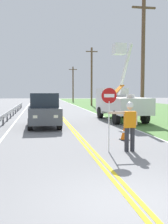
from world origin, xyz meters
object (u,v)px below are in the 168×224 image
object	(u,v)px
utility_pole_far	(73,83)
traffic_cone_lead	(124,133)
flagger_worker	(129,123)
stop_sign_paddle	(109,105)
oncoming_suv_nearest	(44,110)
utility_bucket_truck	(119,102)
utility_pole_near	(143,58)
utility_pole_mid	(92,76)

from	to	relation	value
utility_pole_far	traffic_cone_lead	distance (m)	47.82
flagger_worker	stop_sign_paddle	world-z (taller)	stop_sign_paddle
traffic_cone_lead	oncoming_suv_nearest	bearing A→B (deg)	124.41
utility_bucket_truck	oncoming_suv_nearest	bearing A→B (deg)	-152.32
traffic_cone_lead	utility_pole_far	bearing A→B (deg)	85.70
utility_pole_far	utility_bucket_truck	bearing A→B (deg)	-92.00
flagger_worker	stop_sign_paddle	size ratio (longest dim) A/B	0.78
flagger_worker	oncoming_suv_nearest	distance (m)	7.99
utility_pole_far	stop_sign_paddle	bearing A→B (deg)	-95.61
traffic_cone_lead	utility_pole_near	bearing A→B (deg)	63.31
flagger_worker	stop_sign_paddle	xyz separation A→B (m)	(-0.77, 0.02, 0.66)
utility_pole_far	oncoming_suv_nearest	bearing A→B (deg)	-99.51
stop_sign_paddle	traffic_cone_lead	xyz separation A→B (m)	(1.32, 2.24, -1.37)
oncoming_suv_nearest	utility_pole_mid	size ratio (longest dim) A/B	0.53
utility_pole_mid	traffic_cone_lead	bearing A→B (deg)	-98.09
utility_bucket_truck	oncoming_suv_nearest	world-z (taller)	utility_bucket_truck
oncoming_suv_nearest	utility_pole_near	distance (m)	8.65
utility_bucket_truck	utility_pole_near	size ratio (longest dim) A/B	0.77
utility_bucket_truck	stop_sign_paddle	bearing A→B (deg)	-108.69
flagger_worker	traffic_cone_lead	world-z (taller)	flagger_worker
utility_bucket_truck	utility_pole_far	bearing A→B (deg)	88.00
utility_pole_near	traffic_cone_lead	xyz separation A→B (m)	(-3.89, -7.75, -4.33)
stop_sign_paddle	traffic_cone_lead	distance (m)	2.94
oncoming_suv_nearest	utility_bucket_truck	bearing A→B (deg)	27.68
flagger_worker	utility_pole_far	bearing A→B (deg)	85.27
utility_bucket_truck	traffic_cone_lead	distance (m)	8.52
oncoming_suv_nearest	utility_pole_mid	bearing A→B (deg)	72.19
flagger_worker	utility_pole_far	world-z (taller)	utility_pole_far
utility_bucket_truck	flagger_worker	bearing A→B (deg)	-104.78
utility_bucket_truck	utility_pole_far	world-z (taller)	utility_pole_far
utility_bucket_truck	utility_pole_mid	distance (m)	21.09
utility_bucket_truck	utility_pole_near	xyz separation A→B (m)	(1.69, -0.41, 3.24)
oncoming_suv_nearest	traffic_cone_lead	distance (m)	6.28
stop_sign_paddle	utility_pole_mid	world-z (taller)	utility_pole_mid
utility_bucket_truck	oncoming_suv_nearest	distance (m)	6.48
utility_pole_far	traffic_cone_lead	size ratio (longest dim) A/B	10.80
oncoming_suv_nearest	stop_sign_paddle	bearing A→B (deg)	-73.35
utility_bucket_truck	traffic_cone_lead	bearing A→B (deg)	-105.11
flagger_worker	oncoming_suv_nearest	xyz separation A→B (m)	(-2.98, 7.41, 0.01)
flagger_worker	utility_pole_mid	distance (m)	31.73
utility_bucket_truck	utility_pole_far	size ratio (longest dim) A/B	0.91
stop_sign_paddle	oncoming_suv_nearest	size ratio (longest dim) A/B	0.50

